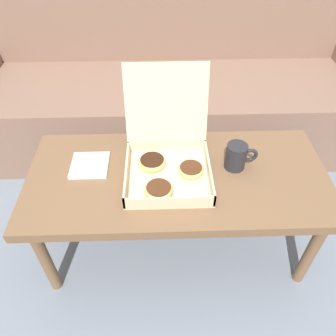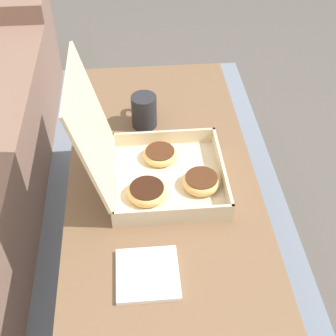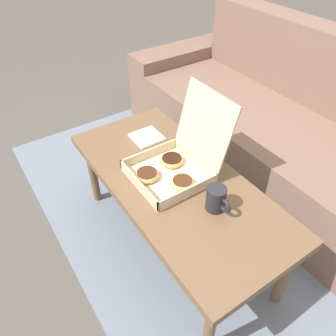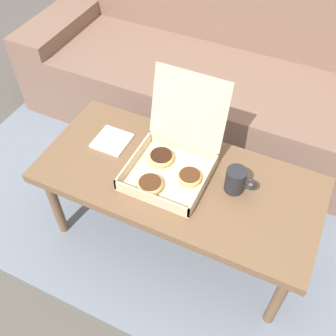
{
  "view_description": "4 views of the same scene",
  "coord_description": "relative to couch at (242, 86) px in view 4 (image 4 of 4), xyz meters",
  "views": [
    {
      "loc": [
        -0.07,
        -0.99,
        1.34
      ],
      "look_at": [
        -0.04,
        -0.11,
        0.51
      ],
      "focal_mm": 35.0,
      "sensor_mm": 36.0,
      "label": 1
    },
    {
      "loc": [
        -0.97,
        -0.03,
        1.38
      ],
      "look_at": [
        -0.04,
        -0.11,
        0.51
      ],
      "focal_mm": 50.0,
      "sensor_mm": 36.0,
      "label": 2
    },
    {
      "loc": [
        0.87,
        -0.72,
        1.45
      ],
      "look_at": [
        -0.04,
        -0.11,
        0.51
      ],
      "focal_mm": 35.0,
      "sensor_mm": 36.0,
      "label": 3
    },
    {
      "loc": [
        0.4,
        -1.04,
        1.68
      ],
      "look_at": [
        -0.04,
        -0.11,
        0.51
      ],
      "focal_mm": 42.0,
      "sensor_mm": 36.0,
      "label": 4
    }
  ],
  "objects": [
    {
      "name": "coffee_table",
      "position": [
        0.0,
        -0.9,
        0.12
      ],
      "size": [
        1.16,
        0.53,
        0.46
      ],
      "color": "brown",
      "rests_on": "ground_plane"
    },
    {
      "name": "pastry_box",
      "position": [
        -0.04,
        -0.87,
        0.23
      ],
      "size": [
        0.32,
        0.39,
        0.36
      ],
      "color": "beige",
      "rests_on": "coffee_table"
    },
    {
      "name": "couch",
      "position": [
        0.0,
        0.0,
        0.0
      ],
      "size": [
        2.54,
        0.81,
        0.86
      ],
      "color": "#7A5B4C",
      "rests_on": "ground_plane"
    },
    {
      "name": "napkin_stack",
      "position": [
        -0.34,
        -0.84,
        0.17
      ],
      "size": [
        0.15,
        0.15,
        0.01
      ],
      "color": "white",
      "rests_on": "coffee_table"
    },
    {
      "name": "coffee_mug",
      "position": [
        0.23,
        -0.86,
        0.22
      ],
      "size": [
        0.12,
        0.08,
        0.11
      ],
      "color": "#232328",
      "rests_on": "coffee_table"
    },
    {
      "name": "area_rug",
      "position": [
        0.0,
        -0.5,
        -0.29
      ],
      "size": [
        2.66,
        1.82,
        0.01
      ],
      "primitive_type": "cube",
      "color": "slate",
      "rests_on": "ground_plane"
    },
    {
      "name": "ground_plane",
      "position": [
        0.0,
        -0.8,
        -0.29
      ],
      "size": [
        12.0,
        12.0,
        0.0
      ],
      "primitive_type": "plane",
      "color": "#514C47"
    }
  ]
}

